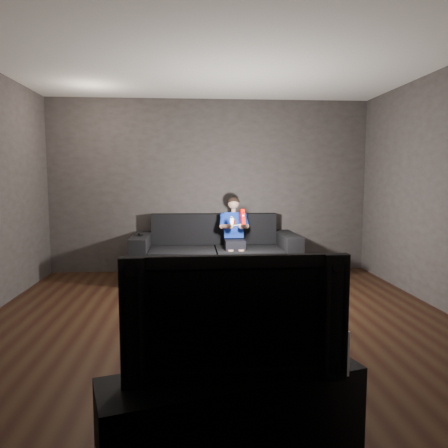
{
  "coord_description": "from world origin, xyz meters",
  "views": [
    {
      "loc": [
        -0.3,
        -4.41,
        1.49
      ],
      "look_at": [
        0.15,
        1.55,
        0.85
      ],
      "focal_mm": 35.0,
      "sensor_mm": 36.0,
      "label": 1
    }
  ],
  "objects": [
    {
      "name": "child",
      "position": [
        0.32,
        1.89,
        0.74
      ],
      "size": [
        0.43,
        0.52,
        1.05
      ],
      "color": "black",
      "rests_on": "sofa"
    },
    {
      "name": "media_console",
      "position": [
        -0.09,
        -2.27,
        0.24
      ],
      "size": [
        1.42,
        0.76,
        0.49
      ],
      "primitive_type": "cube",
      "rotation": [
        0.0,
        0.0,
        0.28
      ],
      "color": "black",
      "rests_on": "floor"
    },
    {
      "name": "coffee_table",
      "position": [
        0.07,
        1.0,
        0.32
      ],
      "size": [
        1.12,
        0.8,
        0.37
      ],
      "color": "black",
      "rests_on": "floor"
    },
    {
      "name": "nunchuk_white",
      "position": [
        0.25,
        1.49,
        0.9
      ],
      "size": [
        0.06,
        0.09,
        0.14
      ],
      "color": "white",
      "rests_on": "child"
    },
    {
      "name": "front_wall",
      "position": [
        0.0,
        -2.5,
        1.35
      ],
      "size": [
        5.0,
        0.04,
        2.7
      ],
      "primitive_type": "cube",
      "color": "#35302F",
      "rests_on": "ground"
    },
    {
      "name": "tv",
      "position": [
        -0.09,
        -2.27,
        0.81
      ],
      "size": [
        1.1,
        0.16,
        0.63
      ],
      "primitive_type": "imported",
      "rotation": [
        0.0,
        0.0,
        0.02
      ],
      "color": "black",
      "rests_on": "media_console"
    },
    {
      "name": "ceiling",
      "position": [
        0.0,
        0.0,
        2.7
      ],
      "size": [
        5.0,
        5.0,
        0.02
      ],
      "primitive_type": "cube",
      "color": "silver",
      "rests_on": "back_wall"
    },
    {
      "name": "sofa",
      "position": [
        0.05,
        1.97,
        0.3
      ],
      "size": [
        2.4,
        1.04,
        0.93
      ],
      "color": "black",
      "rests_on": "floor"
    },
    {
      "name": "wii_remote_red",
      "position": [
        0.4,
        1.49,
        0.95
      ],
      "size": [
        0.07,
        0.09,
        0.21
      ],
      "color": "#D70700",
      "rests_on": "child"
    },
    {
      "name": "wii_console",
      "position": [
        0.45,
        -2.27,
        0.61
      ],
      "size": [
        0.08,
        0.18,
        0.23
      ],
      "primitive_type": "cube",
      "rotation": [
        0.0,
        0.0,
        0.17
      ],
      "color": "white",
      "rests_on": "media_console"
    },
    {
      "name": "floor",
      "position": [
        0.0,
        0.0,
        0.0
      ],
      "size": [
        5.0,
        5.0,
        0.0
      ],
      "primitive_type": "plane",
      "color": "black",
      "rests_on": "ground"
    },
    {
      "name": "wii_remote_black",
      "position": [
        -1.03,
        1.88,
        0.67
      ],
      "size": [
        0.09,
        0.17,
        0.03
      ],
      "color": "black",
      "rests_on": "sofa"
    },
    {
      "name": "back_wall",
      "position": [
        0.0,
        2.5,
        1.35
      ],
      "size": [
        5.0,
        0.04,
        2.7
      ],
      "primitive_type": "cube",
      "color": "#35302F",
      "rests_on": "ground"
    }
  ]
}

